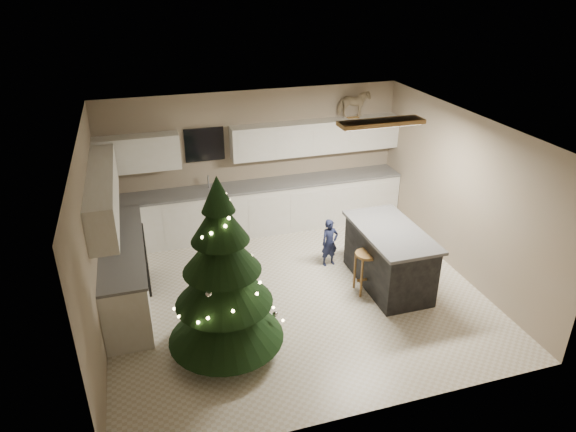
# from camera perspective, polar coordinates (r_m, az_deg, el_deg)

# --- Properties ---
(ground_plane) EXTENTS (5.50, 5.50, 0.00)m
(ground_plane) POSITION_cam_1_polar(r_m,az_deg,el_deg) (8.00, 0.74, -8.49)
(ground_plane) COLOR silver
(room_shell) EXTENTS (5.52, 5.02, 2.61)m
(room_shell) POSITION_cam_1_polar(r_m,az_deg,el_deg) (7.17, 0.99, 3.18)
(room_shell) COLOR gray
(room_shell) RESTS_ON ground_plane
(cabinetry) EXTENTS (5.50, 3.20, 2.00)m
(cabinetry) POSITION_cam_1_polar(r_m,az_deg,el_deg) (8.85, -8.11, 0.47)
(cabinetry) COLOR silver
(cabinetry) RESTS_ON ground_plane
(island) EXTENTS (0.90, 1.70, 0.95)m
(island) POSITION_cam_1_polar(r_m,az_deg,el_deg) (8.12, 11.12, -4.48)
(island) COLOR black
(island) RESTS_ON ground_plane
(bar_stool) EXTENTS (0.35, 0.35, 0.67)m
(bar_stool) POSITION_cam_1_polar(r_m,az_deg,el_deg) (7.86, 8.71, -5.14)
(bar_stool) COLOR brown
(bar_stool) RESTS_ON ground_plane
(christmas_tree) EXTENTS (1.53, 1.48, 2.45)m
(christmas_tree) POSITION_cam_1_polar(r_m,az_deg,el_deg) (6.40, -7.19, -7.64)
(christmas_tree) COLOR #3F2816
(christmas_tree) RESTS_ON ground_plane
(toddler) EXTENTS (0.32, 0.23, 0.82)m
(toddler) POSITION_cam_1_polar(r_m,az_deg,el_deg) (8.53, 4.65, -2.97)
(toddler) COLOR #151D3F
(toddler) RESTS_ON ground_plane
(rocking_horse) EXTENTS (0.60, 0.32, 0.51)m
(rocking_horse) POSITION_cam_1_polar(r_m,az_deg,el_deg) (9.72, 7.33, 12.25)
(rocking_horse) COLOR brown
(rocking_horse) RESTS_ON cabinetry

